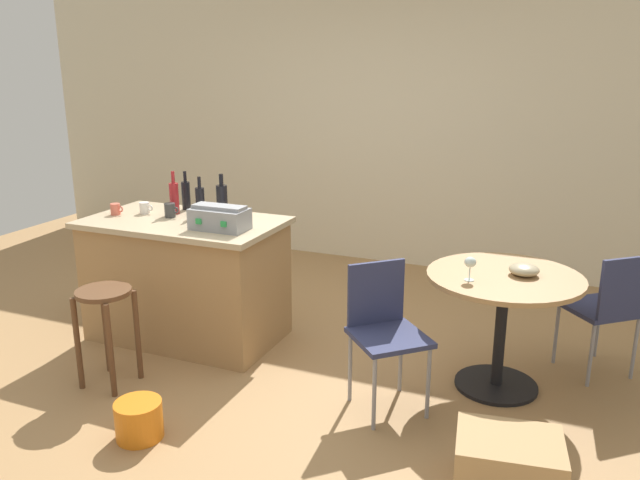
# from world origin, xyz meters

# --- Properties ---
(ground_plane) EXTENTS (8.80, 8.80, 0.00)m
(ground_plane) POSITION_xyz_m (0.00, 0.00, 0.00)
(ground_plane) COLOR #A37A4C
(back_wall) EXTENTS (8.00, 0.10, 2.70)m
(back_wall) POSITION_xyz_m (0.00, 2.60, 1.35)
(back_wall) COLOR beige
(back_wall) RESTS_ON ground_plane
(kitchen_island) EXTENTS (1.41, 0.81, 0.90)m
(kitchen_island) POSITION_xyz_m (-0.73, 0.22, 0.45)
(kitchen_island) COLOR #A37A4C
(kitchen_island) RESTS_ON ground_plane
(wooden_stool) EXTENTS (0.34, 0.34, 0.64)m
(wooden_stool) POSITION_xyz_m (-0.78, -0.59, 0.47)
(wooden_stool) COLOR brown
(wooden_stool) RESTS_ON ground_plane
(dining_table) EXTENTS (0.94, 0.94, 0.75)m
(dining_table) POSITION_xyz_m (1.51, 0.31, 0.57)
(dining_table) COLOR black
(dining_table) RESTS_ON ground_plane
(folding_chair_near) EXTENTS (0.57, 0.57, 0.86)m
(folding_chair_near) POSITION_xyz_m (0.90, -0.16, 0.51)
(folding_chair_near) COLOR navy
(folding_chair_near) RESTS_ON ground_plane
(folding_chair_far) EXTENTS (0.56, 0.56, 0.85)m
(folding_chair_far) POSITION_xyz_m (2.11, 0.73, 0.50)
(folding_chair_far) COLOR navy
(folding_chair_far) RESTS_ON ground_plane
(toolbox) EXTENTS (0.38, 0.22, 0.17)m
(toolbox) POSITION_xyz_m (-0.35, 0.09, 0.98)
(toolbox) COLOR gray
(toolbox) RESTS_ON kitchen_island
(bottle_0) EXTENTS (0.07, 0.07, 0.32)m
(bottle_0) POSITION_xyz_m (-0.90, 0.36, 1.02)
(bottle_0) COLOR maroon
(bottle_0) RESTS_ON kitchen_island
(bottle_1) EXTENTS (0.08, 0.08, 0.30)m
(bottle_1) POSITION_xyz_m (-0.56, 0.47, 1.01)
(bottle_1) COLOR black
(bottle_1) RESTS_ON kitchen_island
(bottle_2) EXTENTS (0.07, 0.07, 0.29)m
(bottle_2) POSITION_xyz_m (-0.68, 0.38, 1.01)
(bottle_2) COLOR black
(bottle_2) RESTS_ON kitchen_island
(bottle_3) EXTENTS (0.06, 0.06, 0.29)m
(bottle_3) POSITION_xyz_m (-0.90, 0.51, 1.01)
(bottle_3) COLOR black
(bottle_3) RESTS_ON kitchen_island
(cup_0) EXTENTS (0.11, 0.08, 0.10)m
(cup_0) POSITION_xyz_m (-0.86, 0.25, 0.95)
(cup_0) COLOR #383838
(cup_0) RESTS_ON kitchen_island
(cup_1) EXTENTS (0.11, 0.07, 0.08)m
(cup_1) POSITION_xyz_m (-1.28, 0.16, 0.94)
(cup_1) COLOR #DB6651
(cup_1) RESTS_ON kitchen_island
(cup_2) EXTENTS (0.11, 0.07, 0.08)m
(cup_2) POSITION_xyz_m (-1.11, 0.28, 0.94)
(cup_2) COLOR white
(cup_2) RESTS_ON kitchen_island
(wine_glass) EXTENTS (0.07, 0.07, 0.14)m
(wine_glass) POSITION_xyz_m (1.32, 0.13, 0.86)
(wine_glass) COLOR silver
(wine_glass) RESTS_ON dining_table
(serving_bowl) EXTENTS (0.18, 0.18, 0.07)m
(serving_bowl) POSITION_xyz_m (1.61, 0.35, 0.78)
(serving_bowl) COLOR tan
(serving_bowl) RESTS_ON dining_table
(cardboard_box) EXTENTS (0.55, 0.45, 0.29)m
(cardboard_box) POSITION_xyz_m (1.70, -0.72, 0.14)
(cardboard_box) COLOR tan
(cardboard_box) RESTS_ON ground_plane
(plastic_bucket) EXTENTS (0.26, 0.26, 0.21)m
(plastic_bucket) POSITION_xyz_m (-0.22, -1.02, 0.11)
(plastic_bucket) COLOR orange
(plastic_bucket) RESTS_ON ground_plane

